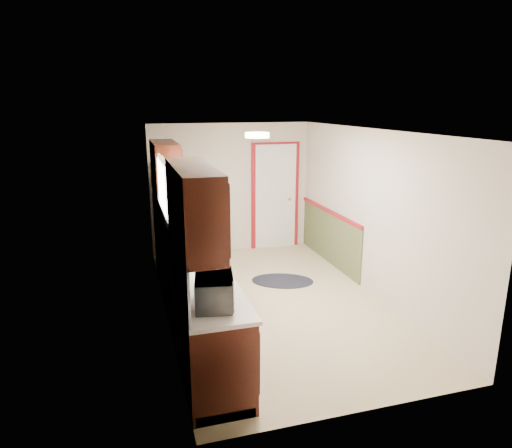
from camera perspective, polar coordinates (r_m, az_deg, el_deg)
room_shell at (r=6.20m, az=2.28°, el=0.45°), size 3.20×5.20×2.52m
kitchen_run at (r=5.77m, az=-8.58°, el=-4.87°), size 0.63×4.00×2.20m
back_wall_trim at (r=8.62m, az=3.85°, el=2.42°), size 1.12×2.30×2.08m
ceiling_fixture at (r=5.73m, az=0.15°, el=11.05°), size 0.30×0.30×0.06m
microwave at (r=4.22m, az=-5.25°, el=-7.93°), size 0.37×0.55×0.35m
refrigerator at (r=7.99m, az=-9.40°, el=1.19°), size 0.79×0.77×1.76m
rug at (r=7.32m, az=3.33°, el=-7.10°), size 1.14×0.95×0.01m
cooktop at (r=7.30m, az=-10.07°, el=0.42°), size 0.52×0.62×0.02m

